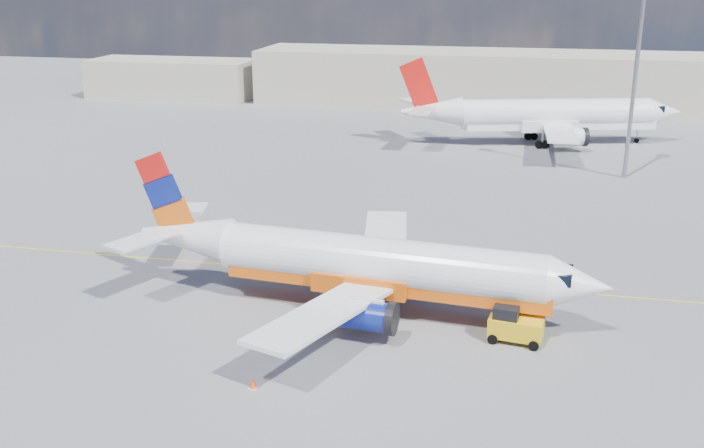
% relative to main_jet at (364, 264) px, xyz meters
% --- Properties ---
extents(ground, '(240.00, 240.00, 0.00)m').
position_rel_main_jet_xyz_m(ground, '(-1.45, 2.47, -3.03)').
color(ground, slate).
rests_on(ground, ground).
extents(taxi_line, '(70.00, 0.15, 0.01)m').
position_rel_main_jet_xyz_m(taxi_line, '(-1.45, 5.47, -3.02)').
color(taxi_line, yellow).
rests_on(taxi_line, ground).
extents(terminal_main, '(70.00, 14.00, 8.00)m').
position_rel_main_jet_xyz_m(terminal_main, '(3.55, 77.47, 0.97)').
color(terminal_main, '#B3AC9A').
rests_on(terminal_main, ground).
extents(terminal_annex, '(26.00, 10.00, 6.00)m').
position_rel_main_jet_xyz_m(terminal_annex, '(-46.45, 74.47, -0.03)').
color(terminal_annex, '#B3AC9A').
rests_on(terminal_annex, ground).
extents(main_jet, '(29.96, 23.61, 9.09)m').
position_rel_main_jet_xyz_m(main_jet, '(0.00, 0.00, 0.00)').
color(main_jet, white).
rests_on(main_jet, ground).
extents(second_jet, '(34.01, 25.96, 10.28)m').
position_rel_main_jet_xyz_m(second_jet, '(11.62, 51.08, 0.40)').
color(second_jet, white).
rests_on(second_jet, ground).
extents(gse_tug, '(3.16, 2.21, 2.11)m').
position_rel_main_jet_xyz_m(gse_tug, '(9.09, -2.35, -2.03)').
color(gse_tug, black).
rests_on(gse_tug, ground).
extents(traffic_cone, '(0.42, 0.42, 0.58)m').
position_rel_main_jet_xyz_m(traffic_cone, '(-3.56, -10.46, -2.74)').
color(traffic_cone, white).
rests_on(traffic_cone, ground).
extents(floodlight_mast, '(1.41, 1.41, 19.27)m').
position_rel_main_jet_xyz_m(floodlight_mast, '(19.20, 36.66, 8.52)').
color(floodlight_mast, gray).
rests_on(floodlight_mast, ground).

